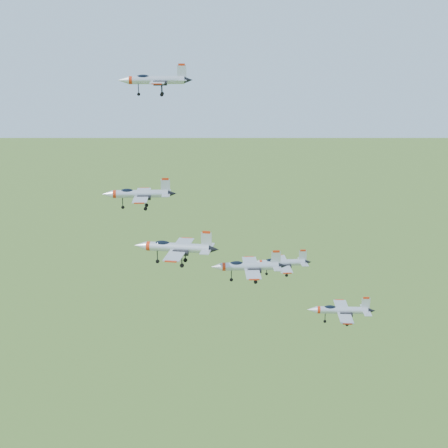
# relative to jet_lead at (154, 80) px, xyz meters

# --- Properties ---
(jet_lead) EXTENTS (13.42, 11.43, 3.66)m
(jet_lead) POSITION_rel_jet_lead_xyz_m (0.00, 0.00, 0.00)
(jet_lead) COLOR #B1B6BE
(jet_left_high) EXTENTS (13.71, 11.65, 3.72)m
(jet_left_high) POSITION_rel_jet_lead_xyz_m (-2.46, -3.86, -20.52)
(jet_left_high) COLOR #B1B6BE
(jet_right_high) EXTENTS (13.22, 10.95, 3.53)m
(jet_right_high) POSITION_rel_jet_lead_xyz_m (11.43, -24.62, -23.05)
(jet_right_high) COLOR #B1B6BE
(jet_left_low) EXTENTS (11.00, 9.39, 3.01)m
(jet_left_low) POSITION_rel_jet_lead_xyz_m (24.63, -4.89, -31.46)
(jet_left_low) COLOR #B1B6BE
(jet_right_low) EXTENTS (11.48, 9.75, 3.12)m
(jet_right_low) POSITION_rel_jet_lead_xyz_m (22.31, -22.74, -25.84)
(jet_right_low) COLOR #B1B6BE
(jet_trail) EXTENTS (11.76, 9.89, 3.16)m
(jet_trail) POSITION_rel_jet_lead_xyz_m (35.91, -9.15, -37.65)
(jet_trail) COLOR #B1B6BE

